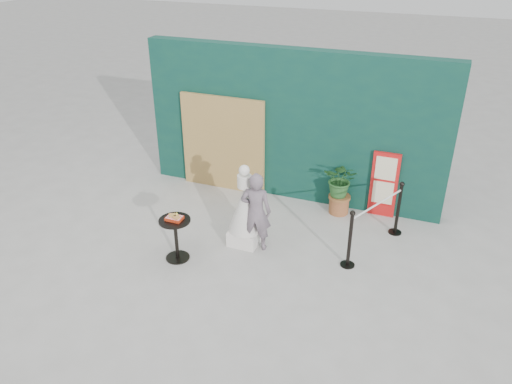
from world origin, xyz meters
The scene contains 10 objects.
ground centered at (0.00, 0.00, 0.00)m, with size 60.00×60.00×0.00m, color #ADAAA5.
back_wall centered at (0.00, 3.15, 1.50)m, with size 6.00×0.30×3.00m, color #0B332E.
bamboo_fence centered at (-1.40, 2.94, 1.00)m, with size 1.80×0.08×2.00m, color tan.
woman centered at (0.06, 1.05, 0.71)m, with size 0.52×0.34×1.42m, color slate.
menu_board centered at (1.90, 2.95, 0.65)m, with size 0.50×0.07×1.30m.
statue centered at (-0.18, 1.12, 0.61)m, with size 0.58×0.58×1.50m.
cafe_table centered at (-1.05, 0.27, 0.50)m, with size 0.52×0.52×0.75m.
food_basket centered at (-1.05, 0.28, 0.79)m, with size 0.26×0.19×0.11m.
planter centered at (1.13, 2.75, 0.62)m, with size 0.63×0.54×1.07m.
stanchion_barrier centered at (1.95, 1.75, 0.49)m, with size 0.84×1.54×1.03m.
Camera 1 is at (2.66, -5.70, 4.89)m, focal length 35.00 mm.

